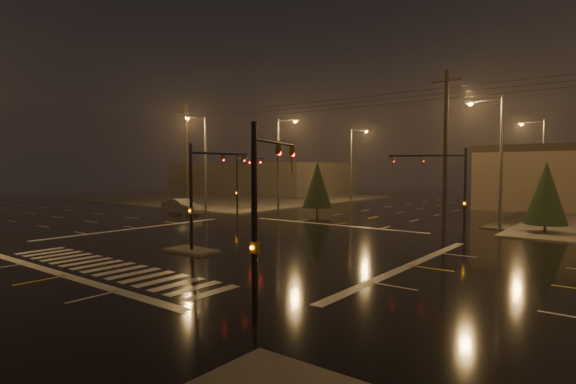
% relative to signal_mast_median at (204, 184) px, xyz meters
% --- Properties ---
extents(ground, '(140.00, 140.00, 0.00)m').
position_rel_signal_mast_median_xyz_m(ground, '(-0.00, 3.07, -3.75)').
color(ground, black).
rests_on(ground, ground).
extents(sidewalk_nw, '(36.00, 36.00, 0.12)m').
position_rel_signal_mast_median_xyz_m(sidewalk_nw, '(-30.00, 33.07, -3.69)').
color(sidewalk_nw, '#4B4943').
rests_on(sidewalk_nw, ground).
extents(median_island, '(3.00, 1.60, 0.15)m').
position_rel_signal_mast_median_xyz_m(median_island, '(-0.00, -0.93, -3.68)').
color(median_island, '#4B4943').
rests_on(median_island, ground).
extents(crosswalk, '(15.00, 2.60, 0.01)m').
position_rel_signal_mast_median_xyz_m(crosswalk, '(-0.00, -5.93, -3.75)').
color(crosswalk, beige).
rests_on(crosswalk, ground).
extents(stop_bar_near, '(16.00, 0.50, 0.01)m').
position_rel_signal_mast_median_xyz_m(stop_bar_near, '(-0.00, -7.93, -3.75)').
color(stop_bar_near, beige).
rests_on(stop_bar_near, ground).
extents(stop_bar_far, '(16.00, 0.50, 0.01)m').
position_rel_signal_mast_median_xyz_m(stop_bar_far, '(-0.00, 14.07, -3.75)').
color(stop_bar_far, beige).
rests_on(stop_bar_far, ground).
extents(commercial_block, '(30.00, 18.00, 5.60)m').
position_rel_signal_mast_median_xyz_m(commercial_block, '(-35.00, 45.07, -0.95)').
color(commercial_block, '#45413D').
rests_on(commercial_block, ground).
extents(signal_mast_median, '(0.25, 4.59, 6.00)m').
position_rel_signal_mast_median_xyz_m(signal_mast_median, '(0.00, 0.00, 0.00)').
color(signal_mast_median, black).
rests_on(signal_mast_median, ground).
extents(signal_mast_ne, '(4.84, 1.86, 6.00)m').
position_rel_signal_mast_median_xyz_m(signal_mast_ne, '(9.50, 13.21, 0.04)').
color(signal_mast_ne, black).
rests_on(signal_mast_ne, ground).
extents(signal_mast_nw, '(4.84, 1.86, 6.00)m').
position_rel_signal_mast_median_xyz_m(signal_mast_nw, '(-9.50, 13.21, 0.04)').
color(signal_mast_nw, black).
rests_on(signal_mast_nw, ground).
extents(signal_mast_se, '(1.55, 3.87, 6.00)m').
position_rel_signal_mast_median_xyz_m(signal_mast_se, '(10.23, -6.68, -0.04)').
color(signal_mast_se, black).
rests_on(signal_mast_se, ground).
extents(streetlight_1, '(2.77, 0.32, 10.00)m').
position_rel_signal_mast_median_xyz_m(streetlight_1, '(-11.18, 21.07, 2.05)').
color(streetlight_1, '#38383A').
rests_on(streetlight_1, ground).
extents(streetlight_2, '(2.77, 0.32, 10.00)m').
position_rel_signal_mast_median_xyz_m(streetlight_2, '(-11.18, 37.07, 2.05)').
color(streetlight_2, '#38383A').
rests_on(streetlight_2, ground).
extents(streetlight_3, '(2.77, 0.32, 10.00)m').
position_rel_signal_mast_median_xyz_m(streetlight_3, '(11.18, 19.07, 2.05)').
color(streetlight_3, '#38383A').
rests_on(streetlight_3, ground).
extents(streetlight_4, '(2.77, 0.32, 10.00)m').
position_rel_signal_mast_median_xyz_m(streetlight_4, '(11.18, 39.07, 2.05)').
color(streetlight_4, '#38383A').
rests_on(streetlight_4, ground).
extents(streetlight_5, '(0.32, 2.77, 10.00)m').
position_rel_signal_mast_median_xyz_m(streetlight_5, '(-16.00, 14.26, 2.05)').
color(streetlight_5, '#38383A').
rests_on(streetlight_5, ground).
extents(utility_pole_0, '(2.20, 0.32, 12.00)m').
position_rel_signal_mast_median_xyz_m(utility_pole_0, '(-22.00, 17.07, 2.38)').
color(utility_pole_0, black).
rests_on(utility_pole_0, ground).
extents(utility_pole_1, '(2.20, 0.32, 12.00)m').
position_rel_signal_mast_median_xyz_m(utility_pole_1, '(8.00, 17.07, 2.38)').
color(utility_pole_1, black).
rests_on(utility_pole_1, ground).
extents(conifer_0, '(2.83, 2.83, 5.12)m').
position_rel_signal_mast_median_xyz_m(conifer_0, '(14.53, 18.74, -0.85)').
color(conifer_0, black).
rests_on(conifer_0, ground).
extents(conifer_3, '(2.96, 2.96, 5.33)m').
position_rel_signal_mast_median_xyz_m(conifer_3, '(-5.79, 20.23, -0.74)').
color(conifer_3, black).
rests_on(conifer_3, ground).
extents(car_crossing, '(4.84, 1.84, 1.57)m').
position_rel_signal_mast_median_xyz_m(car_crossing, '(-16.57, 11.88, -2.96)').
color(car_crossing, slate).
rests_on(car_crossing, ground).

